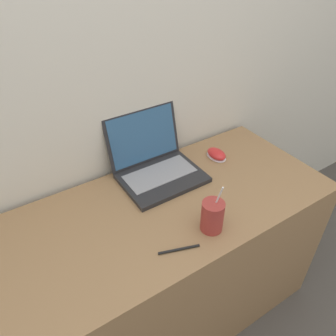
{
  "coord_description": "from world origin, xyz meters",
  "views": [
    {
      "loc": [
        -0.47,
        -0.48,
        1.6
      ],
      "look_at": [
        0.1,
        0.4,
        0.82
      ],
      "focal_mm": 35.0,
      "sensor_mm": 36.0,
      "label": 1
    }
  ],
  "objects_px": {
    "pen": "(179,249)",
    "computer_mouse": "(216,154)",
    "drink_cup": "(212,216)",
    "laptop": "(155,163)"
  },
  "relations": [
    {
      "from": "drink_cup",
      "to": "pen",
      "type": "height_order",
      "value": "drink_cup"
    },
    {
      "from": "pen",
      "to": "computer_mouse",
      "type": "bearing_deg",
      "value": 37.94
    },
    {
      "from": "pen",
      "to": "drink_cup",
      "type": "bearing_deg",
      "value": 7.35
    },
    {
      "from": "laptop",
      "to": "drink_cup",
      "type": "xyz_separation_m",
      "value": [
        -0.0,
        -0.38,
        0.01
      ]
    },
    {
      "from": "laptop",
      "to": "computer_mouse",
      "type": "xyz_separation_m",
      "value": [
        0.3,
        -0.05,
        -0.04
      ]
    },
    {
      "from": "drink_cup",
      "to": "computer_mouse",
      "type": "xyz_separation_m",
      "value": [
        0.3,
        0.33,
        -0.05
      ]
    },
    {
      "from": "laptop",
      "to": "drink_cup",
      "type": "distance_m",
      "value": 0.38
    },
    {
      "from": "laptop",
      "to": "computer_mouse",
      "type": "bearing_deg",
      "value": -9.24
    },
    {
      "from": "laptop",
      "to": "pen",
      "type": "bearing_deg",
      "value": -110.74
    },
    {
      "from": "drink_cup",
      "to": "pen",
      "type": "relative_size",
      "value": 1.55
    }
  ]
}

